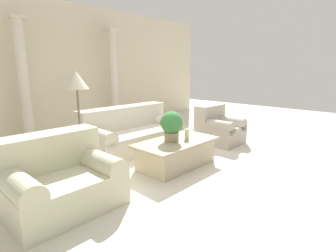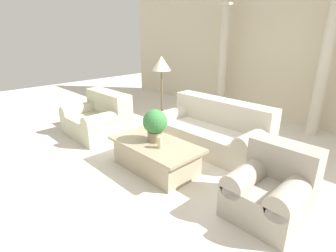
# 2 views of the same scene
# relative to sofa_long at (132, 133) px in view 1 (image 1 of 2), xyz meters

# --- Properties ---
(ground_plane) EXTENTS (16.00, 16.00, 0.00)m
(ground_plane) POSITION_rel_sofa_long_xyz_m (-0.09, -0.89, -0.34)
(ground_plane) COLOR silver
(wall_back) EXTENTS (10.00, 0.06, 3.20)m
(wall_back) POSITION_rel_sofa_long_xyz_m (-0.09, 2.42, 1.26)
(wall_back) COLOR beige
(wall_back) RESTS_ON ground_plane
(sofa_long) EXTENTS (2.01, 0.99, 0.85)m
(sofa_long) POSITION_rel_sofa_long_xyz_m (0.00, 0.00, 0.00)
(sofa_long) COLOR beige
(sofa_long) RESTS_ON ground_plane
(loveseat) EXTENTS (1.22, 0.99, 0.85)m
(loveseat) POSITION_rel_sofa_long_xyz_m (-2.03, -1.15, 0.01)
(loveseat) COLOR beige
(loveseat) RESTS_ON ground_plane
(coffee_table) EXTENTS (1.44, 0.77, 0.44)m
(coffee_table) POSITION_rel_sofa_long_xyz_m (-0.11, -1.31, -0.11)
(coffee_table) COLOR tan
(coffee_table) RESTS_ON ground_plane
(potted_plant) EXTENTS (0.37, 0.37, 0.49)m
(potted_plant) POSITION_rel_sofa_long_xyz_m (-0.17, -1.25, 0.38)
(potted_plant) COLOR #937F60
(potted_plant) RESTS_ON coffee_table
(pillar_candle) EXTENTS (0.08, 0.08, 0.18)m
(pillar_candle) POSITION_rel_sofa_long_xyz_m (0.08, -1.38, 0.19)
(pillar_candle) COLOR beige
(pillar_candle) RESTS_ON coffee_table
(floor_lamp) EXTENTS (0.37, 0.37, 1.57)m
(floor_lamp) POSITION_rel_sofa_long_xyz_m (-1.20, -0.17, 1.00)
(floor_lamp) COLOR brown
(floor_lamp) RESTS_ON ground_plane
(column_left) EXTENTS (0.31, 0.31, 2.64)m
(column_left) POSITION_rel_sofa_long_xyz_m (-1.26, 1.99, 1.01)
(column_left) COLOR beige
(column_left) RESTS_ON ground_plane
(column_right) EXTENTS (0.31, 0.31, 2.64)m
(column_right) POSITION_rel_sofa_long_xyz_m (1.04, 1.99, 1.01)
(column_right) COLOR beige
(column_right) RESTS_ON ground_plane
(armchair) EXTENTS (0.79, 0.87, 0.81)m
(armchair) POSITION_rel_sofa_long_xyz_m (1.60, -1.03, 0.00)
(armchair) COLOR #ADA393
(armchair) RESTS_ON ground_plane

